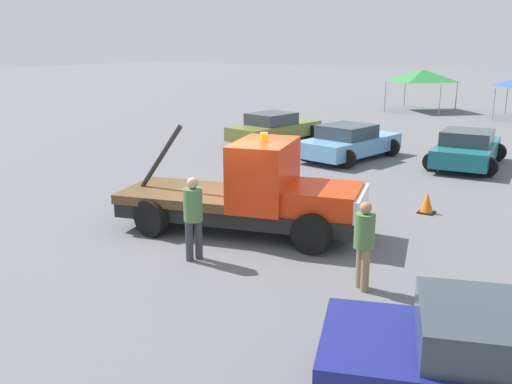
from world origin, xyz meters
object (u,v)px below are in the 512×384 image
parked_car_teal (467,149)px  canopy_tent_green (423,75)px  person_near_truck (364,239)px  parked_car_olive (274,128)px  traffic_cone (427,204)px  tow_truck (253,195)px  parked_car_skyblue (349,142)px  person_at_hood (193,213)px

parked_car_teal → canopy_tent_green: (-7.02, 15.56, 1.60)m
person_near_truck → parked_car_olive: (-9.73, 12.10, -0.32)m
parked_car_teal → traffic_cone: 6.53m
tow_truck → parked_car_olive: 12.34m
parked_car_skyblue → traffic_cone: bearing=-129.0°
person_near_truck → tow_truck: bearing=105.7°
person_near_truck → parked_car_olive: size_ratio=0.35×
person_near_truck → parked_car_skyblue: 12.00m
traffic_cone → tow_truck: bearing=-126.4°
tow_truck → traffic_cone: (2.89, 3.92, -0.69)m
parked_car_olive → parked_car_teal: 8.41m
person_at_hood → parked_car_teal: (2.18, 12.51, -0.37)m
parked_car_olive → parked_car_skyblue: (4.32, -1.38, 0.00)m
tow_truck → parked_car_teal: bearing=61.3°
parked_car_skyblue → parked_car_olive: bearing=81.0°
parked_car_olive → parked_car_teal: (8.41, -0.23, -0.00)m
parked_car_olive → canopy_tent_green: bearing=2.9°
canopy_tent_green → traffic_cone: canopy_tent_green is taller
parked_car_olive → parked_car_skyblue: 4.54m
person_at_hood → parked_car_teal: person_at_hood is taller
parked_car_olive → canopy_tent_green: canopy_tent_green is taller
tow_truck → parked_car_skyblue: 9.45m
person_near_truck → canopy_tent_green: (-8.33, 27.43, 1.28)m
parked_car_teal → tow_truck: bearing=161.6°
parked_car_olive → parked_car_skyblue: bearing=-99.7°
tow_truck → parked_car_skyblue: tow_truck is taller
parked_car_olive → traffic_cone: (9.15, -6.71, -0.39)m
tow_truck → parked_car_olive: tow_truck is taller
parked_car_skyblue → parked_car_teal: same height
tow_truck → parked_car_teal: size_ratio=1.36×
person_near_truck → traffic_cone: bearing=44.8°
person_near_truck → parked_car_skyblue: size_ratio=0.35×
parked_car_olive → traffic_cone: bearing=-118.1°
parked_car_teal → traffic_cone: (0.73, -6.48, -0.39)m
person_at_hood → traffic_cone: person_at_hood is taller
tow_truck → canopy_tent_green: size_ratio=1.71×
person_near_truck → parked_car_teal: 11.95m
person_at_hood → canopy_tent_green: 28.51m
parked_car_teal → parked_car_skyblue: bearing=99.1°
person_at_hood → parked_car_teal: 12.70m
person_at_hood → parked_car_skyblue: (-1.91, 11.35, -0.37)m
parked_car_olive → parked_car_teal: same height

